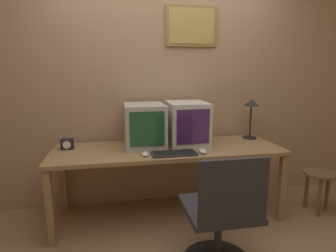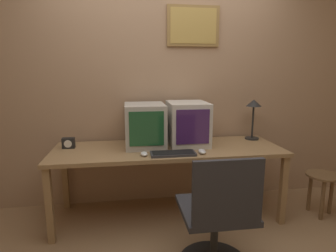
{
  "view_description": "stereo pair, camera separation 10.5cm",
  "coord_description": "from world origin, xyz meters",
  "px_view_note": "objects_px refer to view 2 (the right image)",
  "views": [
    {
      "loc": [
        -0.49,
        -1.8,
        1.43
      ],
      "look_at": [
        0.0,
        0.76,
        0.91
      ],
      "focal_mm": 30.0,
      "sensor_mm": 36.0,
      "label": 1
    },
    {
      "loc": [
        -0.39,
        -1.82,
        1.43
      ],
      "look_at": [
        0.0,
        0.76,
        0.91
      ],
      "focal_mm": 30.0,
      "sensor_mm": 36.0,
      "label": 2
    }
  ],
  "objects_px": {
    "office_chair": "(218,222)",
    "side_stool": "(322,184)",
    "mouse_near_keyboard": "(202,152)",
    "desk_lamp": "(253,110)",
    "monitor_left": "(145,125)",
    "keyboard_main": "(173,153)",
    "monitor_right": "(188,123)",
    "desk_clock": "(69,143)",
    "mouse_far_corner": "(144,154)"
  },
  "relations": [
    {
      "from": "monitor_right",
      "to": "office_chair",
      "type": "relative_size",
      "value": 0.52
    },
    {
      "from": "keyboard_main",
      "to": "desk_clock",
      "type": "distance_m",
      "value": 1.02
    },
    {
      "from": "desk_lamp",
      "to": "office_chair",
      "type": "relative_size",
      "value": 0.48
    },
    {
      "from": "monitor_left",
      "to": "office_chair",
      "type": "bearing_deg",
      "value": -65.38
    },
    {
      "from": "keyboard_main",
      "to": "desk_lamp",
      "type": "distance_m",
      "value": 1.09
    },
    {
      "from": "monitor_right",
      "to": "mouse_far_corner",
      "type": "distance_m",
      "value": 0.6
    },
    {
      "from": "side_stool",
      "to": "monitor_left",
      "type": "bearing_deg",
      "value": 169.4
    },
    {
      "from": "monitor_right",
      "to": "keyboard_main",
      "type": "relative_size",
      "value": 1.17
    },
    {
      "from": "side_stool",
      "to": "office_chair",
      "type": "bearing_deg",
      "value": -153.9
    },
    {
      "from": "desk_lamp",
      "to": "monitor_left",
      "type": "bearing_deg",
      "value": -175.03
    },
    {
      "from": "monitor_left",
      "to": "desk_clock",
      "type": "height_order",
      "value": "monitor_left"
    },
    {
      "from": "monitor_left",
      "to": "keyboard_main",
      "type": "height_order",
      "value": "monitor_left"
    },
    {
      "from": "desk_clock",
      "to": "office_chair",
      "type": "distance_m",
      "value": 1.57
    },
    {
      "from": "office_chair",
      "to": "side_stool",
      "type": "bearing_deg",
      "value": 26.1
    },
    {
      "from": "mouse_near_keyboard",
      "to": "office_chair",
      "type": "relative_size",
      "value": 0.13
    },
    {
      "from": "desk_clock",
      "to": "desk_lamp",
      "type": "xyz_separation_m",
      "value": [
        1.89,
        0.08,
        0.27
      ]
    },
    {
      "from": "monitor_right",
      "to": "desk_clock",
      "type": "bearing_deg",
      "value": 179.14
    },
    {
      "from": "mouse_far_corner",
      "to": "desk_lamp",
      "type": "relative_size",
      "value": 0.24
    },
    {
      "from": "keyboard_main",
      "to": "mouse_near_keyboard",
      "type": "bearing_deg",
      "value": -0.07
    },
    {
      "from": "mouse_near_keyboard",
      "to": "desk_lamp",
      "type": "xyz_separation_m",
      "value": [
        0.68,
        0.45,
        0.3
      ]
    },
    {
      "from": "office_chair",
      "to": "mouse_far_corner",
      "type": "bearing_deg",
      "value": 127.28
    },
    {
      "from": "mouse_far_corner",
      "to": "office_chair",
      "type": "height_order",
      "value": "office_chair"
    },
    {
      "from": "monitor_left",
      "to": "side_stool",
      "type": "bearing_deg",
      "value": -10.6
    },
    {
      "from": "mouse_far_corner",
      "to": "side_stool",
      "type": "height_order",
      "value": "mouse_far_corner"
    },
    {
      "from": "mouse_far_corner",
      "to": "office_chair",
      "type": "xyz_separation_m",
      "value": [
        0.47,
        -0.62,
        -0.34
      ]
    },
    {
      "from": "monitor_right",
      "to": "mouse_near_keyboard",
      "type": "distance_m",
      "value": 0.4
    },
    {
      "from": "desk_lamp",
      "to": "office_chair",
      "type": "distance_m",
      "value": 1.43
    },
    {
      "from": "mouse_near_keyboard",
      "to": "desk_clock",
      "type": "distance_m",
      "value": 1.27
    },
    {
      "from": "desk_clock",
      "to": "side_stool",
      "type": "distance_m",
      "value": 2.52
    },
    {
      "from": "monitor_right",
      "to": "keyboard_main",
      "type": "height_order",
      "value": "monitor_right"
    },
    {
      "from": "monitor_left",
      "to": "desk_lamp",
      "type": "bearing_deg",
      "value": 4.97
    },
    {
      "from": "office_chair",
      "to": "side_stool",
      "type": "height_order",
      "value": "office_chair"
    },
    {
      "from": "monitor_right",
      "to": "office_chair",
      "type": "bearing_deg",
      "value": -89.16
    },
    {
      "from": "desk_clock",
      "to": "office_chair",
      "type": "xyz_separation_m",
      "value": [
        1.17,
        -0.97,
        -0.37
      ]
    },
    {
      "from": "office_chair",
      "to": "side_stool",
      "type": "xyz_separation_m",
      "value": [
        1.29,
        0.63,
        -0.06
      ]
    },
    {
      "from": "monitor_left",
      "to": "mouse_near_keyboard",
      "type": "height_order",
      "value": "monitor_left"
    },
    {
      "from": "desk_clock",
      "to": "office_chair",
      "type": "bearing_deg",
      "value": -39.78
    },
    {
      "from": "keyboard_main",
      "to": "desk_lamp",
      "type": "height_order",
      "value": "desk_lamp"
    },
    {
      "from": "monitor_right",
      "to": "side_stool",
      "type": "relative_size",
      "value": 1.09
    },
    {
      "from": "desk_clock",
      "to": "mouse_near_keyboard",
      "type": "bearing_deg",
      "value": -16.64
    },
    {
      "from": "monitor_right",
      "to": "monitor_left",
      "type": "bearing_deg",
      "value": 179.88
    },
    {
      "from": "monitor_right",
      "to": "keyboard_main",
      "type": "distance_m",
      "value": 0.45
    },
    {
      "from": "keyboard_main",
      "to": "desk_clock",
      "type": "xyz_separation_m",
      "value": [
        -0.95,
        0.36,
        0.04
      ]
    },
    {
      "from": "monitor_left",
      "to": "keyboard_main",
      "type": "distance_m",
      "value": 0.45
    },
    {
      "from": "desk_lamp",
      "to": "side_stool",
      "type": "distance_m",
      "value": 1.0
    },
    {
      "from": "desk_clock",
      "to": "side_stool",
      "type": "bearing_deg",
      "value": -7.87
    },
    {
      "from": "monitor_left",
      "to": "office_chair",
      "type": "xyz_separation_m",
      "value": [
        0.44,
        -0.96,
        -0.53
      ]
    },
    {
      "from": "desk_clock",
      "to": "office_chair",
      "type": "height_order",
      "value": "office_chair"
    },
    {
      "from": "desk_clock",
      "to": "desk_lamp",
      "type": "bearing_deg",
      "value": 2.56
    },
    {
      "from": "mouse_far_corner",
      "to": "desk_clock",
      "type": "bearing_deg",
      "value": 153.11
    }
  ]
}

